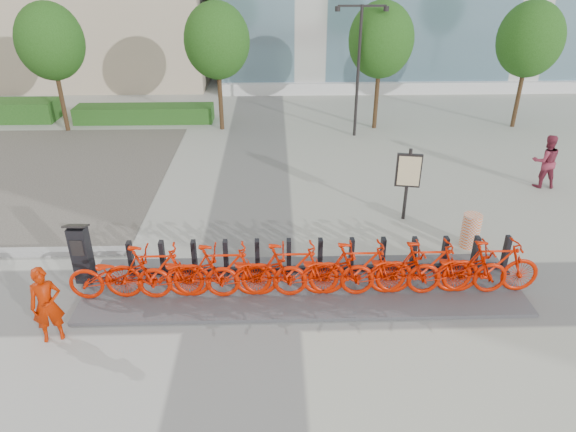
{
  "coord_description": "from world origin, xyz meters",
  "views": [
    {
      "loc": [
        0.69,
        -9.17,
        6.71
      ],
      "look_at": [
        1.0,
        1.5,
        1.2
      ],
      "focal_mm": 32.0,
      "sensor_mm": 36.0,
      "label": 1
    }
  ],
  "objects_px": {
    "worker_red": "(47,305)",
    "construction_barrel": "(471,231)",
    "map_sign": "(408,174)",
    "bike_0": "(120,275)",
    "pedestrian": "(546,161)",
    "kiosk": "(81,253)"
  },
  "relations": [
    {
      "from": "worker_red",
      "to": "construction_barrel",
      "type": "bearing_deg",
      "value": -0.13
    },
    {
      "from": "map_sign",
      "to": "worker_red",
      "type": "bearing_deg",
      "value": -137.85
    },
    {
      "from": "bike_0",
      "to": "pedestrian",
      "type": "bearing_deg",
      "value": -64.11
    },
    {
      "from": "construction_barrel",
      "to": "map_sign",
      "type": "height_order",
      "value": "map_sign"
    },
    {
      "from": "bike_0",
      "to": "map_sign",
      "type": "height_order",
      "value": "map_sign"
    },
    {
      "from": "map_sign",
      "to": "bike_0",
      "type": "bearing_deg",
      "value": -141.36
    },
    {
      "from": "bike_0",
      "to": "pedestrian",
      "type": "xyz_separation_m",
      "value": [
        11.83,
        5.74,
        0.21
      ]
    },
    {
      "from": "bike_0",
      "to": "worker_red",
      "type": "xyz_separation_m",
      "value": [
        -1.03,
        -1.18,
        0.14
      ]
    },
    {
      "from": "pedestrian",
      "to": "map_sign",
      "type": "distance_m",
      "value": 5.37
    },
    {
      "from": "kiosk",
      "to": "construction_barrel",
      "type": "distance_m",
      "value": 9.34
    },
    {
      "from": "construction_barrel",
      "to": "map_sign",
      "type": "bearing_deg",
      "value": 130.26
    },
    {
      "from": "kiosk",
      "to": "map_sign",
      "type": "bearing_deg",
      "value": 23.21
    },
    {
      "from": "worker_red",
      "to": "map_sign",
      "type": "distance_m",
      "value": 9.31
    },
    {
      "from": "pedestrian",
      "to": "kiosk",
      "type": "bearing_deg",
      "value": 24.88
    },
    {
      "from": "construction_barrel",
      "to": "map_sign",
      "type": "xyz_separation_m",
      "value": [
        -1.32,
        1.56,
        0.93
      ]
    },
    {
      "from": "bike_0",
      "to": "kiosk",
      "type": "xyz_separation_m",
      "value": [
        -0.99,
        0.68,
        0.14
      ]
    },
    {
      "from": "kiosk",
      "to": "pedestrian",
      "type": "distance_m",
      "value": 13.78
    },
    {
      "from": "pedestrian",
      "to": "bike_0",
      "type": "bearing_deg",
      "value": 29.24
    },
    {
      "from": "bike_0",
      "to": "pedestrian",
      "type": "relative_size",
      "value": 1.26
    },
    {
      "from": "worker_red",
      "to": "pedestrian",
      "type": "distance_m",
      "value": 14.61
    },
    {
      "from": "pedestrian",
      "to": "construction_barrel",
      "type": "relative_size",
      "value": 1.91
    },
    {
      "from": "kiosk",
      "to": "pedestrian",
      "type": "relative_size",
      "value": 0.86
    }
  ]
}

